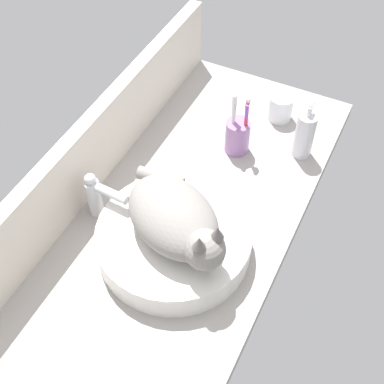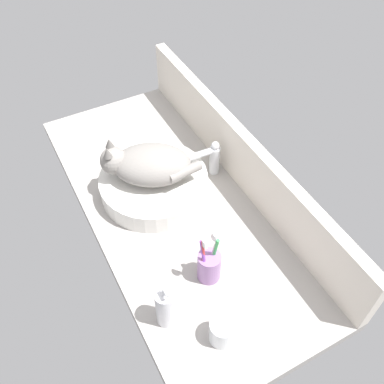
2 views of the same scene
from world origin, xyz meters
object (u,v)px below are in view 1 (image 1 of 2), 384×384
at_px(sink_basin, 174,240).
at_px(faucet, 97,195).
at_px(water_glass, 280,109).
at_px(soap_dispenser, 304,135).
at_px(cat, 177,220).
at_px(toothbrush_cup, 238,134).

distance_m(sink_basin, faucet, 0.22).
height_order(sink_basin, water_glass, water_glass).
bearing_deg(soap_dispenser, cat, 160.92).
height_order(sink_basin, soap_dispenser, soap_dispenser).
distance_m(cat, faucet, 0.23).
xyz_separation_m(cat, soap_dispenser, (0.44, -0.15, -0.06)).
distance_m(faucet, soap_dispenser, 0.56).
bearing_deg(sink_basin, cat, -115.64).
height_order(faucet, toothbrush_cup, toothbrush_cup).
bearing_deg(water_glass, faucet, 152.87).
relative_size(faucet, soap_dispenser, 0.81).
xyz_separation_m(toothbrush_cup, water_glass, (0.18, -0.06, -0.02)).
bearing_deg(water_glass, toothbrush_cup, 161.18).
distance_m(sink_basin, water_glass, 0.55).
xyz_separation_m(faucet, toothbrush_cup, (0.36, -0.21, -0.02)).
bearing_deg(faucet, soap_dispenser, -41.89).
xyz_separation_m(soap_dispenser, water_glass, (0.11, 0.10, -0.04)).
height_order(faucet, water_glass, faucet).
xyz_separation_m(soap_dispenser, toothbrush_cup, (-0.06, 0.16, -0.01)).
height_order(sink_basin, faucet, faucet).
relative_size(sink_basin, cat, 1.18).
bearing_deg(soap_dispenser, water_glass, 42.83).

